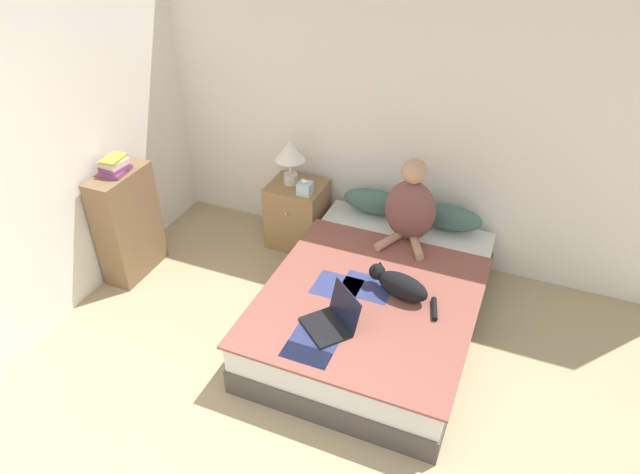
# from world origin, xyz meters

# --- Properties ---
(wall_back) EXTENTS (5.15, 0.05, 2.55)m
(wall_back) POSITION_xyz_m (0.00, 3.20, 1.27)
(wall_back) COLOR white
(wall_back) RESTS_ON ground_plane
(wall_side) EXTENTS (0.05, 4.18, 2.55)m
(wall_side) POSITION_xyz_m (-2.10, 1.59, 1.27)
(wall_side) COLOR white
(wall_side) RESTS_ON ground_plane
(bed) EXTENTS (1.53, 2.10, 0.44)m
(bed) POSITION_xyz_m (0.28, 2.08, 0.22)
(bed) COLOR #4C4742
(bed) RESTS_ON ground_plane
(pillow_near) EXTENTS (0.56, 0.20, 0.23)m
(pillow_near) POSITION_xyz_m (-0.06, 3.01, 0.55)
(pillow_near) COLOR #42665B
(pillow_near) RESTS_ON bed
(pillow_far) EXTENTS (0.56, 0.20, 0.23)m
(pillow_far) POSITION_xyz_m (0.61, 3.01, 0.55)
(pillow_far) COLOR #42665B
(pillow_far) RESTS_ON bed
(person_sitting) EXTENTS (0.42, 0.41, 0.73)m
(person_sitting) POSITION_xyz_m (0.33, 2.74, 0.75)
(person_sitting) COLOR brown
(person_sitting) RESTS_ON bed
(cat_tabby) EXTENTS (0.58, 0.32, 0.19)m
(cat_tabby) POSITION_xyz_m (0.47, 2.01, 0.53)
(cat_tabby) COLOR black
(cat_tabby) RESTS_ON bed
(laptop_open) EXTENTS (0.45, 0.45, 0.26)m
(laptop_open) POSITION_xyz_m (0.14, 1.51, 0.50)
(laptop_open) COLOR black
(laptop_open) RESTS_ON bed
(nightstand) EXTENTS (0.50, 0.46, 0.62)m
(nightstand) POSITION_xyz_m (-0.76, 2.91, 0.31)
(nightstand) COLOR #937047
(nightstand) RESTS_ON ground_plane
(table_lamp) EXTENTS (0.27, 0.27, 0.42)m
(table_lamp) POSITION_xyz_m (-0.82, 2.92, 0.92)
(table_lamp) COLOR beige
(table_lamp) RESTS_ON nightstand
(tissue_box) EXTENTS (0.12, 0.12, 0.14)m
(tissue_box) POSITION_xyz_m (-0.63, 2.80, 0.68)
(tissue_box) COLOR silver
(tissue_box) RESTS_ON nightstand
(bookshelf) EXTENTS (0.26, 0.57, 0.98)m
(bookshelf) POSITION_xyz_m (-1.92, 1.96, 0.49)
(bookshelf) COLOR brown
(bookshelf) RESTS_ON ground_plane
(book_stack_top) EXTENTS (0.21, 0.25, 0.14)m
(book_stack_top) POSITION_xyz_m (-1.92, 1.96, 1.04)
(book_stack_top) COLOR #844270
(book_stack_top) RESTS_ON bookshelf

